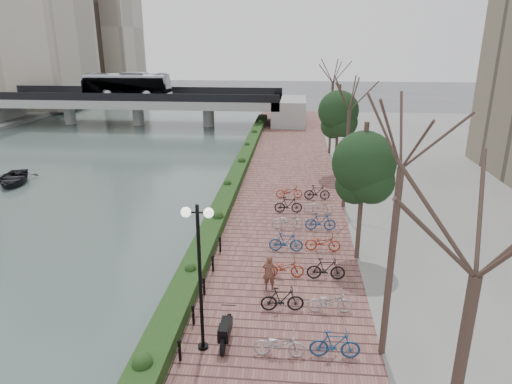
# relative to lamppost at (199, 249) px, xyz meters

# --- Properties ---
(river_water) EXTENTS (30.00, 130.00, 0.02)m
(river_water) POSITION_rel_lamppost_xyz_m (-17.02, 23.31, -4.18)
(river_water) COLOR #4B5E59
(river_water) RESTS_ON ground
(promenade) EXTENTS (8.00, 75.00, 0.50)m
(promenade) POSITION_rel_lamppost_xyz_m (1.98, 15.81, -3.94)
(promenade) COLOR brown
(promenade) RESTS_ON ground
(hedge) EXTENTS (1.10, 56.00, 0.60)m
(hedge) POSITION_rel_lamppost_xyz_m (-1.42, 18.31, -3.39)
(hedge) COLOR #143815
(hedge) RESTS_ON promenade
(chain_fence) EXTENTS (0.10, 14.10, 0.70)m
(chain_fence) POSITION_rel_lamppost_xyz_m (-0.62, 0.31, -3.34)
(chain_fence) COLOR black
(chain_fence) RESTS_ON promenade
(lamppost) EXTENTS (1.02, 0.32, 5.16)m
(lamppost) POSITION_rel_lamppost_xyz_m (0.00, 0.00, 0.00)
(lamppost) COLOR black
(lamppost) RESTS_ON promenade
(motorcycle) EXTENTS (0.52, 1.67, 1.04)m
(motorcycle) POSITION_rel_lamppost_xyz_m (0.73, 0.38, -3.17)
(motorcycle) COLOR black
(motorcycle) RESTS_ON promenade
(pedestrian) EXTENTS (0.59, 0.42, 1.53)m
(pedestrian) POSITION_rel_lamppost_xyz_m (1.98, 4.02, -2.93)
(pedestrian) COLOR brown
(pedestrian) RESTS_ON promenade
(bicycle_parking) EXTENTS (2.40, 17.32, 1.00)m
(bicycle_parking) POSITION_rel_lamppost_xyz_m (3.47, 7.73, -3.22)
(bicycle_parking) COLOR #A7A6AA
(bicycle_parking) RESTS_ON promenade
(street_trees) EXTENTS (3.20, 37.12, 6.80)m
(street_trees) POSITION_rel_lamppost_xyz_m (5.98, 10.99, -0.51)
(street_trees) COLOR #32251D
(street_trees) RESTS_ON promenade
(bridge) EXTENTS (36.00, 10.77, 6.50)m
(bridge) POSITION_rel_lamppost_xyz_m (-17.25, 43.31, -0.82)
(bridge) COLOR gray
(bridge) RESTS_ON ground
(boat) EXTENTS (4.20, 4.95, 0.87)m
(boat) POSITION_rel_lamppost_xyz_m (-18.22, 18.34, -3.74)
(boat) COLOR black
(boat) RESTS_ON river_water
(far_buildings) EXTENTS (35.00, 38.00, 38.00)m
(far_buildings) POSITION_rel_lamppost_xyz_m (-43.68, 64.22, 11.92)
(far_buildings) COLOR #ABA28E
(far_buildings) RESTS_ON far_bank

